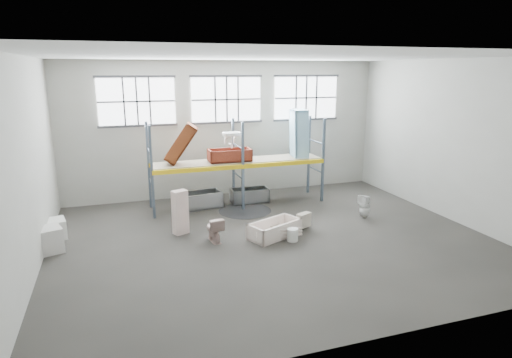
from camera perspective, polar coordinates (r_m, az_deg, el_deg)
name	(u,v)px	position (r m, az deg, el deg)	size (l,w,h in m)	color
floor	(273,241)	(12.47, 2.20, -8.09)	(12.00, 10.00, 0.10)	#413D38
ceiling	(275,54)	(11.55, 2.44, 16.04)	(12.00, 10.00, 0.10)	silver
wall_back	(226,129)	(16.50, -3.92, 6.58)	(12.00, 0.10, 5.00)	#9F9D92
wall_front	(383,207)	(7.37, 16.31, -3.52)	(12.00, 0.10, 5.00)	#B5B4A8
wall_left	(24,168)	(11.18, -28.11, 1.29)	(0.10, 10.00, 5.00)	beige
wall_right	(455,141)	(14.96, 24.62, 4.54)	(0.10, 10.00, 5.00)	#A6A599
window_left	(137,101)	(15.79, -15.36, 9.79)	(2.60, 0.04, 1.60)	white
window_mid	(227,99)	(16.29, -3.88, 10.37)	(2.60, 0.04, 1.60)	white
window_right	(306,98)	(17.37, 6.56, 10.54)	(2.60, 0.04, 1.60)	white
rack_upright_la	(152,173)	(14.10, -13.49, 0.77)	(0.08, 0.08, 3.00)	slate
rack_upright_lb	(149,165)	(15.26, -13.91, 1.76)	(0.08, 0.08, 3.00)	slate
rack_upright_ma	(243,166)	(14.64, -1.73, 1.65)	(0.08, 0.08, 3.00)	slate
rack_upright_mb	(233,160)	(15.76, -2.99, 2.55)	(0.08, 0.08, 3.00)	slate
rack_upright_ra	(323,161)	(15.74, 8.80, 2.38)	(0.08, 0.08, 3.00)	slate
rack_upright_rb	(309,155)	(16.79, 6.94, 3.18)	(0.08, 0.08, 3.00)	slate
rack_beam_front	(243,166)	(14.64, -1.73, 1.65)	(6.00, 0.10, 0.14)	yellow
rack_beam_back	(233,160)	(15.76, -2.99, 2.55)	(6.00, 0.10, 0.14)	yellow
shelf_deck	(238,161)	(15.18, -2.38, 2.41)	(5.90, 1.10, 0.03)	gray
wet_patch	(245,211)	(14.85, -1.46, -4.16)	(1.80, 1.80, 0.00)	black
bathtub_beige	(275,229)	(12.56, 2.47, -6.57)	(1.54, 0.73, 0.45)	white
cistern_spare	(304,220)	(13.18, 6.28, -5.37)	(0.45, 0.21, 0.43)	beige
sink_in_tub	(274,226)	(12.99, 2.41, -6.16)	(0.41, 0.41, 0.14)	beige
toilet_beige	(214,229)	(12.23, -5.53, -6.54)	(0.40, 0.70, 0.72)	beige
cistern_tall	(180,212)	(12.82, -9.91, -4.32)	(0.42, 0.27, 1.30)	beige
toilet_white	(365,206)	(14.51, 14.06, -3.45)	(0.34, 0.35, 0.76)	white
steel_tub_left	(199,200)	(15.21, -7.43, -2.74)	(1.52, 0.71, 0.56)	#B5B9BE
steel_tub_right	(250,195)	(15.75, -0.86, -2.14)	(1.35, 0.63, 0.50)	#979B9E
rust_tub_flat	(230,155)	(14.97, -3.47, 3.16)	(1.46, 0.68, 0.41)	brown
rust_tub_tilted	(181,143)	(14.64, -9.79, 4.62)	(1.42, 0.67, 0.40)	maroon
sink_on_shelf	(232,147)	(14.91, -3.20, 4.20)	(0.63, 0.49, 0.56)	white
blue_tub_upright	(299,135)	(15.80, 5.66, 5.82)	(1.79, 0.84, 0.50)	#8BC0DC
bucket	(292,235)	(12.30, 4.81, -7.29)	(0.31, 0.31, 0.36)	silver
carton_near	(46,240)	(12.73, -25.86, -7.25)	(0.78, 0.66, 0.66)	silver
carton_far	(53,229)	(13.68, -25.05, -5.97)	(0.65, 0.65, 0.54)	silver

